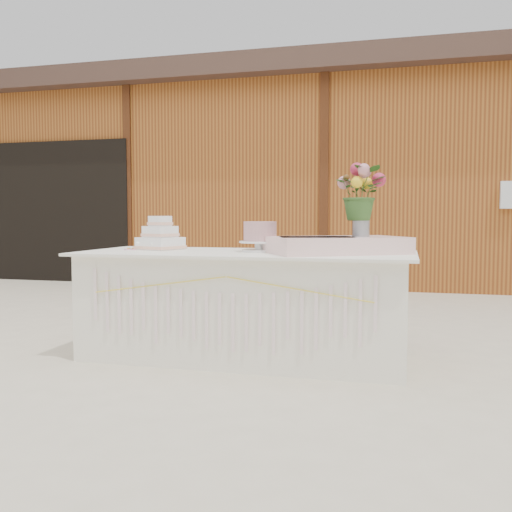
{
  "coord_description": "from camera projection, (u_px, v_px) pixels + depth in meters",
  "views": [
    {
      "loc": [
        1.13,
        -3.95,
        1.03
      ],
      "look_at": [
        0.0,
        0.3,
        0.72
      ],
      "focal_mm": 40.0,
      "sensor_mm": 36.0,
      "label": 1
    }
  ],
  "objects": [
    {
      "name": "pink_cake_stand",
      "position": [
        260.0,
        235.0,
        4.13
      ],
      "size": [
        0.3,
        0.3,
        0.22
      ],
      "color": "white",
      "rests_on": "cake_table"
    },
    {
      "name": "loose_flowers",
      "position": [
        135.0,
        248.0,
        4.51
      ],
      "size": [
        0.18,
        0.35,
        0.02
      ],
      "primitive_type": null,
      "rotation": [
        0.0,
        0.0,
        -0.15
      ],
      "color": "pink",
      "rests_on": "cake_table"
    },
    {
      "name": "wedding_cake",
      "position": [
        160.0,
        238.0,
        4.39
      ],
      "size": [
        0.37,
        0.37,
        0.26
      ],
      "rotation": [
        0.0,
        0.0,
        -0.34
      ],
      "color": "white",
      "rests_on": "cake_table"
    },
    {
      "name": "bouquet",
      "position": [
        361.0,
        186.0,
        3.92
      ],
      "size": [
        0.35,
        0.31,
        0.37
      ],
      "primitive_type": "imported",
      "rotation": [
        0.0,
        0.0,
        -0.05
      ],
      "color": "#335A24",
      "rests_on": "flower_vase"
    },
    {
      "name": "barn",
      "position": [
        340.0,
        179.0,
        9.83
      ],
      "size": [
        12.6,
        4.6,
        3.3
      ],
      "color": "#9B5A20",
      "rests_on": "ground"
    },
    {
      "name": "cake_table",
      "position": [
        245.0,
        305.0,
        4.13
      ],
      "size": [
        2.4,
        1.0,
        0.77
      ],
      "color": "white",
      "rests_on": "ground"
    },
    {
      "name": "flower_vase",
      "position": [
        361.0,
        225.0,
        3.94
      ],
      "size": [
        0.12,
        0.12,
        0.16
      ],
      "primitive_type": "cylinder",
      "color": "#A9A9AE",
      "rests_on": "satin_runner"
    },
    {
      "name": "satin_runner",
      "position": [
        337.0,
        245.0,
        3.94
      ],
      "size": [
        1.05,
        0.92,
        0.12
      ],
      "primitive_type": "cube",
      "rotation": [
        0.0,
        0.0,
        0.53
      ],
      "color": "beige",
      "rests_on": "cake_table"
    },
    {
      "name": "ground",
      "position": [
        245.0,
        357.0,
        4.16
      ],
      "size": [
        80.0,
        80.0,
        0.0
      ],
      "primitive_type": "plane",
      "color": "beige",
      "rests_on": "ground"
    }
  ]
}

